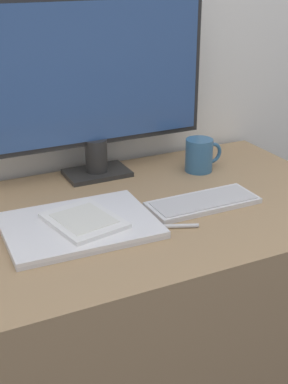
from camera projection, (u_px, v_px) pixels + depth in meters
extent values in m
cube|color=#997A56|center=(127.00, 340.00, 1.37)|extent=(1.11, 0.62, 0.74)
cube|color=#262626|center=(97.00, 173.00, 1.43)|extent=(0.17, 0.11, 0.01)
cylinder|color=#262626|center=(96.00, 155.00, 1.41)|extent=(0.06, 0.06, 0.09)
cube|color=#262626|center=(92.00, 73.00, 1.33)|extent=(0.61, 0.01, 0.37)
cube|color=#2D4C84|center=(94.00, 74.00, 1.32)|extent=(0.58, 0.01, 0.34)
cube|color=silver|center=(203.00, 203.00, 1.25)|extent=(0.26, 0.11, 0.01)
cube|color=#B7B7BC|center=(204.00, 200.00, 1.25)|extent=(0.25, 0.09, 0.00)
cube|color=silver|center=(79.00, 227.00, 1.15)|extent=(0.33, 0.25, 0.01)
cube|color=silver|center=(79.00, 224.00, 1.14)|extent=(0.33, 0.25, 0.01)
cube|color=white|center=(84.00, 220.00, 1.14)|extent=(0.16, 0.19, 0.01)
cube|color=silver|center=(84.00, 218.00, 1.14)|extent=(0.13, 0.14, 0.00)
cylinder|color=#336089|center=(199.00, 155.00, 1.44)|extent=(0.07, 0.07, 0.09)
torus|color=#336089|center=(212.00, 153.00, 1.46)|extent=(0.06, 0.01, 0.06)
cylinder|color=silver|center=(165.00, 226.00, 1.15)|extent=(0.14, 0.06, 0.01)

